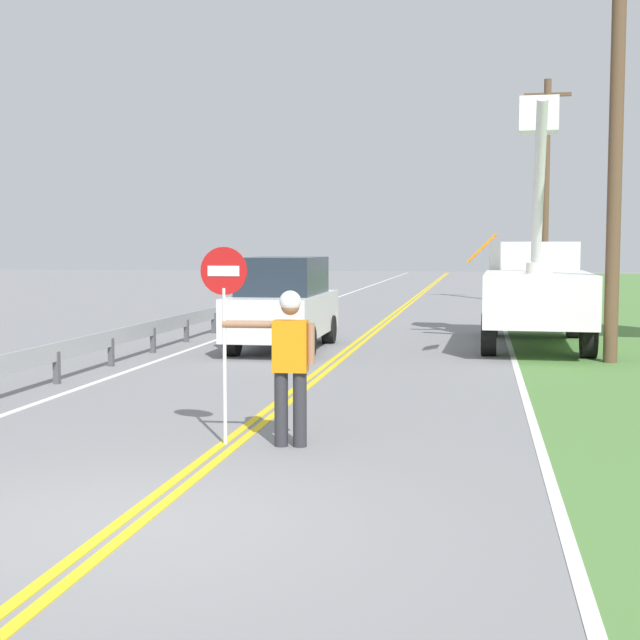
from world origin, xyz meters
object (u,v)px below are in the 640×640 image
Objects in this scene: utility_pole_mid at (546,189)px; flagger_worker at (289,358)px; utility_bucket_truck at (535,285)px; utility_pole_near at (615,155)px; stop_sign_paddle at (224,300)px; oncoming_suv_nearest at (284,303)px.

flagger_worker is at bearing -100.01° from utility_pole_mid.
utility_pole_near is at bearing -68.10° from utility_bucket_truck.
utility_bucket_truck reaches higher than flagger_worker.
utility_pole_mid is (4.68, 26.50, 3.58)m from flagger_worker.
utility_pole_near is at bearing -89.68° from utility_pole_mid.
stop_sign_paddle is at bearing -176.55° from flagger_worker.
stop_sign_paddle is at bearing -122.69° from utility_pole_near.
utility_pole_mid is (6.91, 16.73, 3.56)m from oncoming_suv_nearest.
oncoming_suv_nearest is at bearing 170.52° from utility_pole_near.
flagger_worker is 0.78× the size of stop_sign_paddle.
oncoming_suv_nearest is at bearing -159.87° from utility_bucket_truck.
utility_pole_mid is at bearing 79.99° from flagger_worker.
flagger_worker is 10.02m from oncoming_suv_nearest.
stop_sign_paddle is 0.50× the size of oncoming_suv_nearest.
utility_pole_mid is (5.45, 26.54, 2.91)m from stop_sign_paddle.
oncoming_suv_nearest is 18.45m from utility_pole_mid.
utility_bucket_truck is at bearing -94.72° from utility_pole_mid.
flagger_worker is at bearing -119.07° from utility_pole_near.
utility_pole_near is 17.91m from utility_pole_mid.
stop_sign_paddle is 9.94m from oncoming_suv_nearest.
stop_sign_paddle is 0.26× the size of utility_pole_mid.
flagger_worker is 0.23× the size of utility_pole_near.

